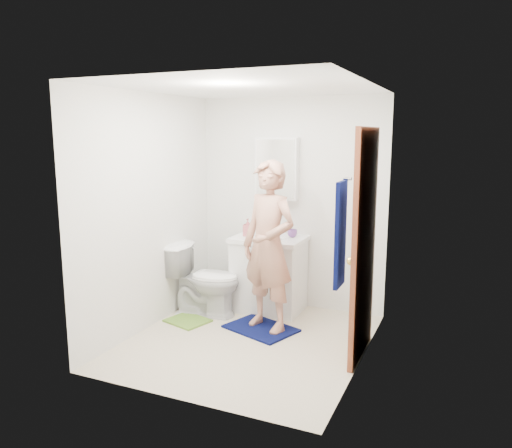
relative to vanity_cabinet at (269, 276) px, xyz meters
The scene contains 22 objects.
floor 1.01m from the vanity_cabinet, 80.69° to the right, with size 2.20×2.40×0.02m, color beige.
ceiling 2.21m from the vanity_cabinet, 80.69° to the right, with size 2.20×2.40×0.02m, color white.
wall_back 0.87m from the vanity_cabinet, 63.05° to the left, with size 2.20×0.02×2.40m, color silver.
wall_front 2.28m from the vanity_cabinet, 85.96° to the right, with size 2.20×0.02×2.40m, color silver.
wall_left 1.55m from the vanity_cabinet, 136.37° to the right, with size 0.02×2.40×2.40m, color silver.
wall_right 1.75m from the vanity_cabinet, 35.99° to the right, with size 0.02×2.40×2.40m, color silver.
vanity_cabinet is the anchor object (origin of this frame).
countertop 0.43m from the vanity_cabinet, ahead, with size 0.79×0.59×0.05m, color white.
sink_basin 0.44m from the vanity_cabinet, ahead, with size 0.40×0.40×0.03m, color white.
faucet 0.54m from the vanity_cabinet, 90.00° to the left, with size 0.03×0.03×0.12m, color silver.
medicine_cabinet 1.22m from the vanity_cabinet, 90.00° to the left, with size 0.50×0.12×0.70m, color white.
mirror_panel 1.21m from the vanity_cabinet, 90.00° to the left, with size 0.46×0.01×0.66m, color white.
door 1.57m from the vanity_cabinet, 32.20° to the right, with size 0.05×0.80×2.05m, color brown.
door_knob 1.69m from the vanity_cabinet, 42.72° to the right, with size 0.07×0.07×0.07m, color gold.
towel 2.08m from the vanity_cabinet, 51.53° to the right, with size 0.03×0.24×0.80m, color #060D3F.
towel_hook 2.30m from the vanity_cabinet, 50.60° to the right, with size 0.02×0.02×0.06m, color silver.
toilet 0.73m from the vanity_cabinet, 144.73° to the right, with size 0.44×0.78×0.80m, color white.
bath_mat 0.73m from the vanity_cabinet, 75.44° to the right, with size 0.68×0.49×0.02m, color #060D3F.
green_rug 1.04m from the vanity_cabinet, 132.63° to the right, with size 0.42×0.35×0.02m, color olive.
soap_dispenser 0.60m from the vanity_cabinet, behind, with size 0.09×0.09×0.20m, color #B4545A.
toothbrush_cup 0.56m from the vanity_cabinet, 23.59° to the left, with size 0.11×0.11×0.09m, color #7A469B.
man 0.77m from the vanity_cabinet, 68.25° to the right, with size 0.63×0.41×1.72m, color tan.
Camera 1 is at (1.92, -4.16, 1.99)m, focal length 35.00 mm.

